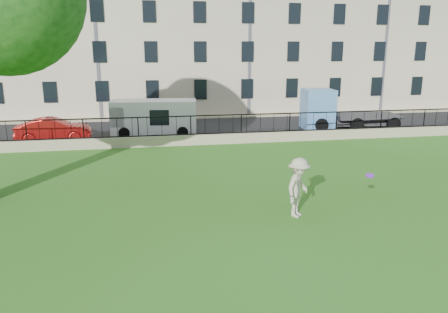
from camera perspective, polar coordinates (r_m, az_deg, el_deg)
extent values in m
plane|color=#316518|center=(14.31, 0.88, -8.87)|extent=(120.00, 120.00, 0.00)
cube|color=gray|center=(25.60, -4.33, 2.20)|extent=(50.00, 0.40, 0.60)
cube|color=black|center=(25.53, -4.34, 2.92)|extent=(50.00, 0.05, 0.06)
cube|color=black|center=(25.34, -4.38, 5.29)|extent=(50.00, 0.05, 0.06)
cube|color=black|center=(30.24, -5.26, 3.47)|extent=(60.00, 9.00, 0.01)
cube|color=gray|center=(35.34, -6.03, 5.09)|extent=(60.00, 1.40, 0.12)
cube|color=beige|center=(40.60, -6.92, 15.36)|extent=(56.00, 10.00, 13.00)
imported|color=#B5AD93|center=(14.84, 9.69, -4.02)|extent=(1.44, 1.48, 2.04)
cylinder|color=purple|center=(14.76, 18.51, -2.36)|extent=(0.30, 0.29, 0.12)
imported|color=#A71614|center=(28.29, -21.35, 3.26)|extent=(4.38, 1.71, 1.42)
cube|color=silver|center=(28.67, -9.08, 5.03)|extent=(5.56, 2.66, 2.25)
cube|color=#5A91D3|center=(31.89, 16.06, 6.02)|extent=(6.74, 2.97, 2.74)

